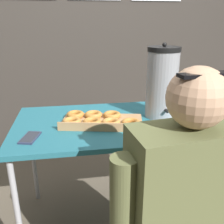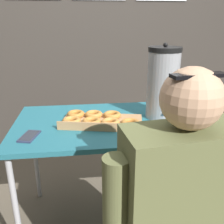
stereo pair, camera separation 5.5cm
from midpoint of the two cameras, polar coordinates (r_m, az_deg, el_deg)
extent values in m
plane|color=brown|center=(1.99, 1.72, -22.82)|extent=(12.00, 12.00, 0.00)
cube|color=#38332D|center=(2.71, -2.29, 19.41)|extent=(6.00, 0.10, 2.65)
cube|color=#236675|center=(1.58, 2.01, -2.48)|extent=(1.27, 0.71, 0.03)
cylinder|color=#ADADB2|center=(1.54, -19.91, -21.23)|extent=(0.03, 0.03, 0.74)
cylinder|color=#ADADB2|center=(1.71, 24.47, -17.25)|extent=(0.03, 0.03, 0.74)
cylinder|color=#ADADB2|center=(2.04, -16.37, -9.78)|extent=(0.03, 0.03, 0.74)
cylinder|color=#ADADB2|center=(2.17, 16.18, -7.83)|extent=(0.03, 0.03, 0.74)
cube|color=tan|center=(1.54, -1.27, -2.22)|extent=(0.53, 0.35, 0.02)
cube|color=tan|center=(1.42, -1.81, -3.15)|extent=(0.48, 0.11, 0.04)
torus|color=#C5833B|center=(1.51, -8.17, -2.01)|extent=(0.15, 0.15, 0.03)
torus|color=#BF7D36|center=(1.48, -3.62, -2.18)|extent=(0.14, 0.14, 0.03)
torus|color=#C9863F|center=(1.47, 0.73, -2.37)|extent=(0.14, 0.14, 0.03)
torus|color=#BE7C35|center=(1.47, 5.30, -2.50)|extent=(0.15, 0.15, 0.03)
torus|color=#BB7831|center=(1.61, -7.32, -0.46)|extent=(0.15, 0.15, 0.03)
torus|color=#C17F38|center=(1.60, -3.20, -0.54)|extent=(0.15, 0.15, 0.03)
torus|color=#BF7C35|center=(1.59, 1.03, -0.66)|extent=(0.12, 0.12, 0.03)
cylinder|color=#939399|center=(1.62, 12.45, 5.92)|extent=(0.20, 0.20, 0.42)
cylinder|color=black|center=(1.58, 13.07, 13.82)|extent=(0.20, 0.20, 0.03)
sphere|color=black|center=(1.58, 13.14, 14.75)|extent=(0.03, 0.03, 0.03)
cylinder|color=black|center=(1.56, 13.31, 0.20)|extent=(0.02, 0.05, 0.02)
cube|color=#2D334C|center=(1.42, -17.31, -5.32)|extent=(0.11, 0.16, 0.01)
cube|color=#2D333D|center=(1.42, -17.34, -5.12)|extent=(0.09, 0.14, 0.00)
cube|color=#60663D|center=(1.08, 16.94, -17.25)|extent=(0.49, 0.27, 0.56)
sphere|color=tan|center=(0.90, 19.41, 2.88)|extent=(0.22, 0.22, 0.22)
cube|color=black|center=(0.86, 21.06, 7.82)|extent=(0.19, 0.07, 0.01)
cylinder|color=#60663D|center=(1.00, 2.63, -21.49)|extent=(0.10, 0.10, 0.44)
camera|label=1|loc=(0.03, -88.98, 0.37)|focal=40.00mm
camera|label=2|loc=(0.03, 91.02, -0.37)|focal=40.00mm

